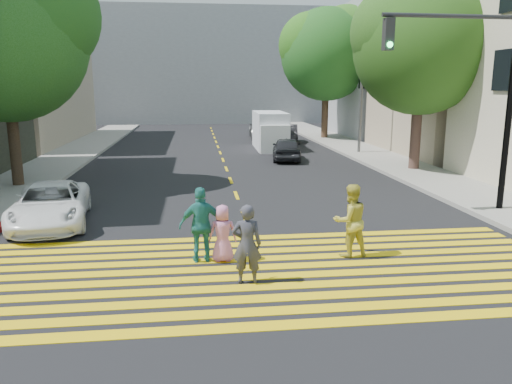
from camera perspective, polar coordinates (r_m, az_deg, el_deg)
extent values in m
plane|color=black|center=(9.74, 2.16, -11.80)|extent=(120.00, 120.00, 0.00)
cube|color=gray|center=(31.83, -19.72, 4.37)|extent=(3.00, 40.00, 0.15)
cube|color=gray|center=(26.06, 15.61, 3.08)|extent=(3.00, 60.00, 0.15)
cube|color=maroon|center=(16.24, -26.40, -2.97)|extent=(0.20, 8.00, 0.16)
cube|color=yellow|center=(8.66, 3.44, -14.94)|extent=(13.40, 0.35, 0.01)
cube|color=yellow|center=(9.15, 2.81, -13.39)|extent=(13.40, 0.35, 0.01)
cube|color=yellow|center=(9.64, 2.25, -12.00)|extent=(13.40, 0.35, 0.01)
cube|color=yellow|center=(10.14, 1.75, -10.75)|extent=(13.40, 0.35, 0.01)
cube|color=yellow|center=(10.65, 1.31, -9.61)|extent=(13.40, 0.35, 0.01)
cube|color=yellow|center=(11.15, 0.90, -8.58)|extent=(13.40, 0.35, 0.01)
cube|color=yellow|center=(11.67, 0.53, -7.63)|extent=(13.40, 0.35, 0.01)
cube|color=yellow|center=(12.18, 0.20, -6.77)|extent=(13.40, 0.35, 0.01)
cube|color=yellow|center=(12.70, -0.11, -5.98)|extent=(13.40, 0.35, 0.01)
cube|color=yellow|center=(13.22, -0.39, -5.24)|extent=(13.40, 0.35, 0.01)
cube|color=yellow|center=(15.37, -1.34, -2.77)|extent=(0.12, 1.40, 0.01)
cube|color=yellow|center=(18.28, -2.25, -0.38)|extent=(0.12, 1.40, 0.01)
cube|color=yellow|center=(21.21, -2.91, 1.35)|extent=(0.12, 1.40, 0.01)
cube|color=yellow|center=(24.16, -3.41, 2.66)|extent=(0.12, 1.40, 0.01)
cube|color=yellow|center=(27.12, -3.80, 3.68)|extent=(0.12, 1.40, 0.01)
cube|color=yellow|center=(30.08, -4.12, 4.51)|extent=(0.12, 1.40, 0.01)
cube|color=yellow|center=(33.06, -4.37, 5.18)|extent=(0.12, 1.40, 0.01)
cube|color=yellow|center=(36.03, -4.59, 5.74)|extent=(0.12, 1.40, 0.01)
cube|color=yellow|center=(39.02, -4.77, 6.22)|extent=(0.12, 1.40, 0.01)
cube|color=yellow|center=(42.00, -4.93, 6.63)|extent=(0.12, 1.40, 0.01)
cube|color=yellow|center=(44.99, -5.07, 6.99)|extent=(0.12, 1.40, 0.01)
cube|color=yellow|center=(47.97, -5.19, 7.30)|extent=(0.12, 1.40, 0.01)
cube|color=tan|center=(32.30, 24.35, 12.90)|extent=(10.00, 10.00, 10.00)
cube|color=gray|center=(42.14, 16.51, 13.01)|extent=(10.00, 10.00, 10.00)
cube|color=gray|center=(56.85, -5.60, 14.07)|extent=(30.00, 8.00, 12.00)
cylinder|color=black|center=(21.45, -25.84, 4.56)|extent=(0.49, 0.49, 3.17)
sphere|color=#194910|center=(21.39, -26.85, 15.31)|extent=(7.18, 7.18, 6.11)
sphere|color=#2C651E|center=(21.15, -23.70, 18.14)|extent=(5.38, 5.38, 4.58)
cylinder|color=#4A2E28|center=(24.36, 17.76, 6.00)|extent=(0.58, 0.58, 3.22)
sphere|color=#265915|center=(24.31, 18.39, 15.50)|extent=(7.44, 7.44, 6.07)
sphere|color=#125016|center=(24.93, 21.27, 17.31)|extent=(5.58, 5.58, 4.55)
sphere|color=#1E4514|center=(23.99, 15.97, 17.16)|extent=(5.20, 5.20, 4.25)
cylinder|color=#4A3A22|center=(37.85, 7.87, 8.62)|extent=(0.58, 0.58, 3.49)
sphere|color=#15591C|center=(37.85, 8.07, 15.29)|extent=(7.89, 7.89, 6.65)
sphere|color=#295A1A|center=(38.34, 10.16, 16.68)|extent=(5.91, 5.91, 4.99)
sphere|color=#185718|center=(37.64, 6.27, 16.37)|extent=(5.52, 5.52, 4.66)
imported|color=#3A3A44|center=(10.06, -1.06, -5.98)|extent=(0.64, 0.45, 1.64)
imported|color=gold|center=(11.83, 10.73, -3.22)|extent=(0.94, 0.79, 1.72)
imported|color=pink|center=(11.35, -3.84, -4.75)|extent=(0.65, 0.42, 1.32)
imported|color=#277B78|center=(11.31, -6.23, -3.77)|extent=(1.05, 0.52, 1.73)
imported|color=white|center=(15.48, -22.42, -1.32)|extent=(2.59, 4.56, 1.20)
imported|color=black|center=(26.95, 3.52, 4.97)|extent=(1.98, 3.84, 1.25)
imported|color=gray|center=(38.46, 0.80, 7.25)|extent=(2.31, 5.07, 1.44)
imported|color=black|center=(35.31, 3.66, 6.65)|extent=(1.97, 4.00, 1.26)
cube|color=white|center=(31.94, 1.62, 7.05)|extent=(1.95, 4.67, 2.31)
cube|color=white|center=(29.96, 2.11, 6.09)|extent=(1.78, 1.15, 1.67)
cylinder|color=black|center=(30.29, 0.61, 5.20)|extent=(0.25, 0.65, 0.65)
cylinder|color=black|center=(30.49, 3.39, 5.22)|extent=(0.25, 0.65, 0.65)
cylinder|color=black|center=(33.59, -0.01, 5.87)|extent=(0.25, 0.65, 0.65)
cylinder|color=black|center=(33.76, 2.51, 5.89)|extent=(0.25, 0.65, 0.65)
cylinder|color=black|center=(17.16, 26.96, 8.15)|extent=(0.19, 0.19, 6.31)
cylinder|color=#2D2E30|center=(16.14, 21.51, 18.21)|extent=(4.21, 0.25, 0.13)
cube|color=#2A2A2A|center=(15.26, 14.89, 17.03)|extent=(0.28, 0.28, 0.88)
sphere|color=#33FF66|center=(15.10, 15.06, 15.96)|extent=(0.17, 0.17, 0.17)
cylinder|color=#5A5A5A|center=(29.61, 12.02, 12.95)|extent=(0.18, 0.18, 9.07)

